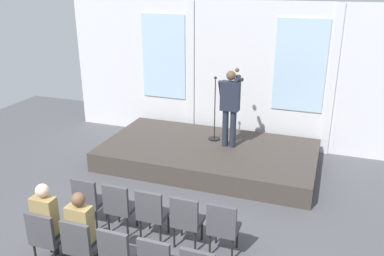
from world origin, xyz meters
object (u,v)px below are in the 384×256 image
(chair_r0_c1, at_px, (119,205))
(chair_r0_c2, at_px, (152,211))
(chair_r1_c0, at_px, (46,235))
(speaker, at_px, (230,103))
(chair_r1_c1, at_px, (81,243))
(chair_r0_c4, at_px, (223,225))
(audience_r1_c1, at_px, (83,228))
(mic_stand, at_px, (214,126))
(chair_r0_c3, at_px, (186,218))
(chair_r1_c2, at_px, (118,252))
(audience_r1_c0, at_px, (48,220))
(chair_r0_c0, at_px, (89,198))

(chair_r0_c1, height_order, chair_r0_c2, same)
(chair_r0_c2, relative_size, chair_r1_c0, 1.00)
(speaker, bearing_deg, chair_r1_c1, -103.24)
(chair_r0_c4, relative_size, audience_r1_c1, 0.71)
(mic_stand, distance_m, chair_r0_c3, 3.62)
(speaker, distance_m, chair_r0_c3, 3.42)
(mic_stand, bearing_deg, chair_r0_c1, -99.60)
(mic_stand, xyz_separation_m, chair_r0_c1, (-0.60, -3.56, -0.25))
(speaker, bearing_deg, audience_r1_c1, -103.48)
(audience_r1_c1, xyz_separation_m, chair_r1_c2, (0.60, -0.08, -0.20))
(chair_r0_c4, height_order, audience_r1_c0, audience_r1_c0)
(chair_r1_c1, bearing_deg, chair_r0_c2, 61.71)
(chair_r0_c2, xyz_separation_m, audience_r1_c1, (-0.60, -1.04, 0.20))
(chair_r1_c1, bearing_deg, audience_r1_c1, 90.00)
(chair_r1_c0, bearing_deg, audience_r1_c0, 90.00)
(chair_r1_c2, bearing_deg, chair_r0_c4, 42.90)
(audience_r1_c0, bearing_deg, mic_stand, 75.32)
(chair_r0_c4, xyz_separation_m, audience_r1_c0, (-2.41, -1.04, 0.22))
(audience_r1_c0, bearing_deg, chair_r0_c0, 90.00)
(mic_stand, bearing_deg, chair_r0_c3, -80.36)
(chair_r0_c2, height_order, audience_r1_c1, audience_r1_c1)
(chair_r0_c4, relative_size, chair_r1_c0, 1.00)
(audience_r1_c1, bearing_deg, audience_r1_c0, -179.87)
(chair_r0_c2, distance_m, audience_r1_c0, 1.61)
(mic_stand, relative_size, chair_r0_c2, 1.65)
(mic_stand, bearing_deg, speaker, -32.77)
(chair_r1_c0, height_order, chair_r1_c1, same)
(speaker, bearing_deg, chair_r1_c0, -110.42)
(chair_r0_c4, bearing_deg, chair_r1_c1, -148.23)
(chair_r0_c3, bearing_deg, chair_r0_c1, 180.00)
(chair_r0_c0, height_order, chair_r0_c1, same)
(speaker, relative_size, chair_r0_c2, 1.89)
(chair_r1_c1, relative_size, audience_r1_c1, 0.71)
(speaker, relative_size, chair_r1_c1, 1.89)
(chair_r0_c1, distance_m, audience_r1_c0, 1.22)
(chair_r0_c1, bearing_deg, audience_r1_c0, -120.08)
(speaker, distance_m, chair_r0_c0, 3.79)
(chair_r0_c3, height_order, chair_r1_c0, same)
(mic_stand, relative_size, chair_r1_c1, 1.65)
(chair_r0_c4, bearing_deg, chair_r1_c0, -155.08)
(chair_r0_c2, bearing_deg, chair_r0_c3, 0.00)
(chair_r0_c0, relative_size, audience_r1_c1, 0.71)
(chair_r0_c2, bearing_deg, audience_r1_c1, -120.11)
(speaker, xyz_separation_m, chair_r1_c0, (-1.64, -4.40, -0.95))
(speaker, relative_size, audience_r1_c0, 1.31)
(chair_r0_c0, height_order, chair_r0_c3, same)
(chair_r0_c0, bearing_deg, chair_r1_c1, -61.71)
(chair_r1_c1, distance_m, chair_r1_c2, 0.60)
(audience_r1_c0, bearing_deg, audience_r1_c1, 0.13)
(chair_r0_c0, distance_m, chair_r1_c2, 1.65)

